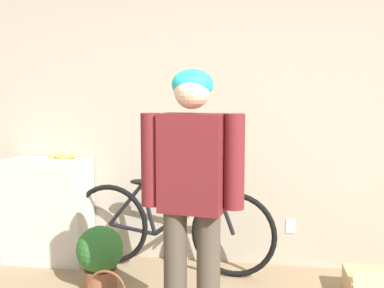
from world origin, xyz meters
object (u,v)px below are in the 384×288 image
object	(u,v)px
potted_plant	(100,254)
banana	(62,156)
person	(192,182)
bicycle	(169,226)
cardboard_box	(383,286)

from	to	relation	value
potted_plant	banana	bearing A→B (deg)	135.07
person	potted_plant	bearing A→B (deg)	153.59
bicycle	potted_plant	world-z (taller)	bicycle
banana	bicycle	bearing A→B (deg)	-6.22
bicycle	cardboard_box	world-z (taller)	bicycle
cardboard_box	banana	bearing A→B (deg)	172.02
person	bicycle	xyz separation A→B (m)	(-0.37, 1.01, -0.58)
banana	potted_plant	distance (m)	1.03
potted_plant	cardboard_box	bearing A→B (deg)	4.76
banana	potted_plant	size ratio (longest dim) A/B	0.61
cardboard_box	person	bearing A→B (deg)	-149.91
person	banana	size ratio (longest dim) A/B	5.55
bicycle	cardboard_box	bearing A→B (deg)	-2.79
person	banana	xyz separation A→B (m)	(-1.36, 1.12, -0.03)
person	banana	world-z (taller)	person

